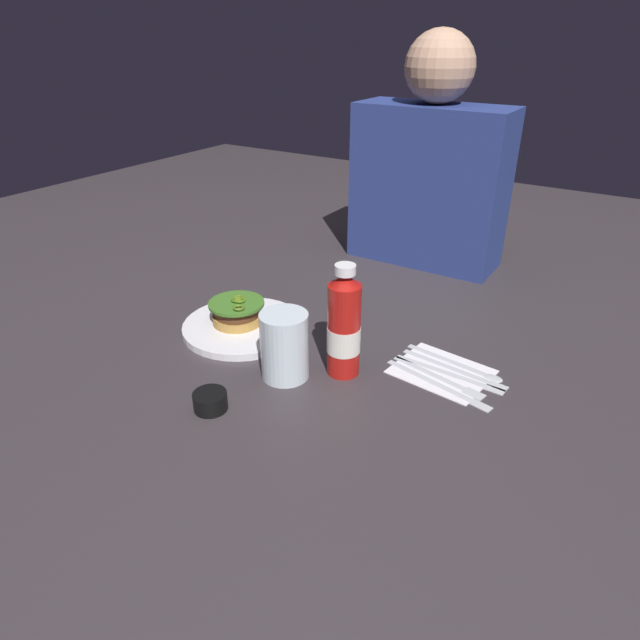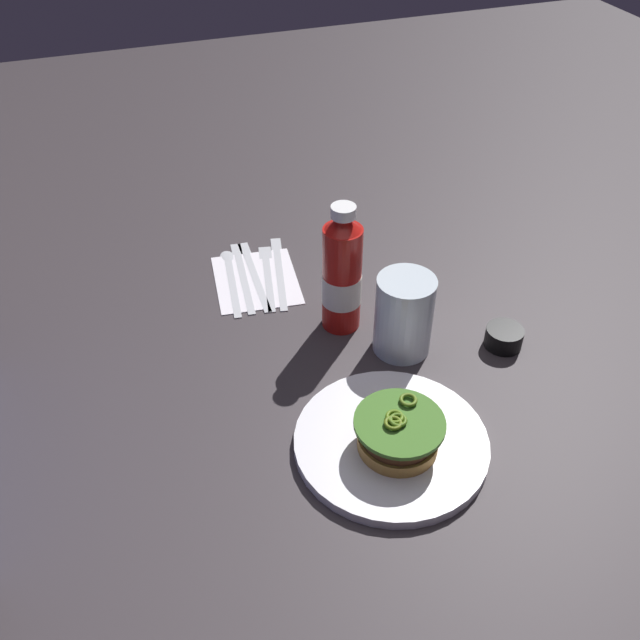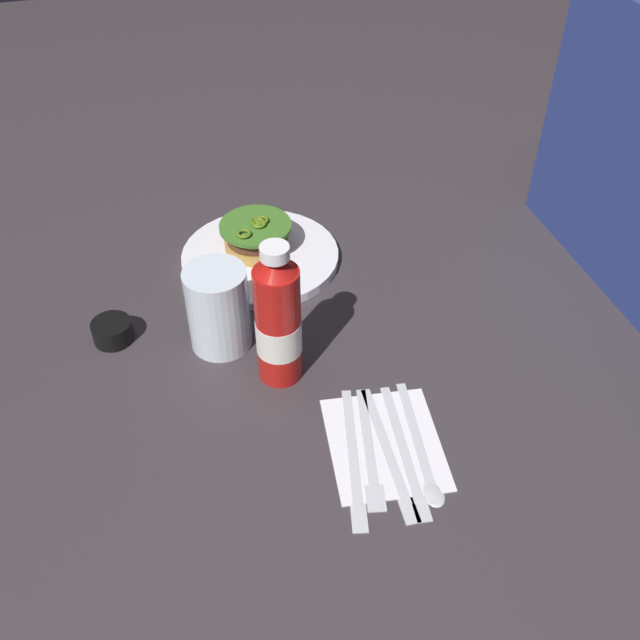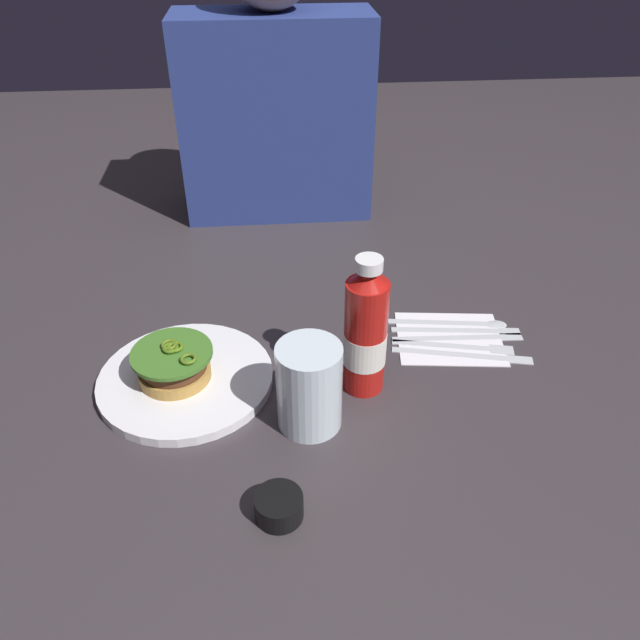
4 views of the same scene
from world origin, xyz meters
name	(u,v)px [view 4 (image 4 of 4)]	position (x,y,z in m)	size (l,w,h in m)	color
ground_plane	(273,369)	(0.00, 0.00, 0.00)	(3.00, 3.00, 0.00)	#342E31
dinner_plate	(186,379)	(-0.12, -0.02, 0.01)	(0.25, 0.25, 0.01)	white
burger_sandwich	(174,364)	(-0.14, -0.02, 0.04)	(0.11, 0.11, 0.05)	#B6853D
ketchup_bottle	(365,334)	(0.13, -0.05, 0.09)	(0.06, 0.06, 0.21)	#B21611
water_glass	(309,387)	(0.05, -0.11, 0.06)	(0.08, 0.08, 0.12)	silver
condiment_cup	(279,506)	(0.00, -0.26, 0.02)	(0.06, 0.06, 0.03)	black
napkin	(449,338)	(0.28, 0.05, 0.00)	(0.16, 0.13, 0.00)	white
table_knife	(471,354)	(0.30, 0.00, 0.00)	(0.21, 0.06, 0.00)	silver
fork_utensil	(464,345)	(0.29, 0.02, 0.00)	(0.18, 0.06, 0.00)	silver
steak_knife	(466,336)	(0.30, 0.05, 0.00)	(0.21, 0.03, 0.00)	silver
butter_knife	(464,329)	(0.31, 0.07, 0.00)	(0.20, 0.04, 0.00)	silver
spoon_utensil	(464,322)	(0.31, 0.08, 0.00)	(0.19, 0.04, 0.00)	silver
diner_person	(275,96)	(0.03, 0.54, 0.24)	(0.38, 0.16, 0.55)	navy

